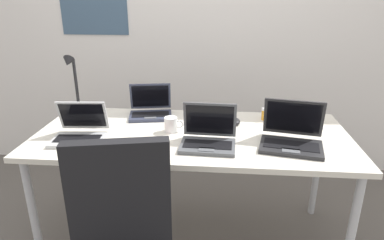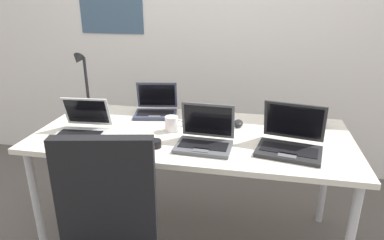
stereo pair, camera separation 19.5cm
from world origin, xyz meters
TOP-DOWN VIEW (x-y plane):
  - ground_plane at (0.00, 0.00)m, footprint 12.00×12.00m
  - wall_back at (-0.00, 1.10)m, footprint 6.00×0.13m
  - desk at (0.00, 0.00)m, footprint 1.80×0.80m
  - desk_lamp at (-0.80, 0.28)m, footprint 0.12×0.18m
  - laptop_back_right at (0.54, -0.13)m, footprint 0.36×0.33m
  - laptop_back_left at (-0.30, 0.27)m, footprint 0.31×0.28m
  - laptop_near_lamp at (0.10, -0.16)m, footprint 0.30×0.24m
  - laptop_near_mouse at (-0.61, -0.14)m, footprint 0.29×0.27m
  - computer_mouse at (0.26, 0.17)m, footprint 0.06×0.10m
  - cell_phone at (-0.61, 0.09)m, footprint 0.07×0.14m
  - headphones at (-0.23, -0.23)m, footprint 0.21×0.18m
  - pill_bottle at (0.44, 0.26)m, footprint 0.04×0.04m
  - book_stack at (0.65, 0.24)m, footprint 0.22×0.16m
  - coffee_mug at (-0.12, 0.01)m, footprint 0.11×0.08m

SIDE VIEW (x-z plane):
  - ground_plane at x=0.00m, z-range 0.00..0.00m
  - desk at x=0.00m, z-range 0.31..1.05m
  - cell_phone at x=-0.61m, z-range 0.74..0.75m
  - headphones at x=-0.23m, z-range 0.74..0.78m
  - computer_mouse at x=0.26m, z-range 0.74..0.77m
  - pill_bottle at x=0.44m, z-range 0.74..0.82m
  - laptop_near_mouse at x=-0.61m, z-range 0.68..0.88m
  - laptop_back_left at x=-0.30m, z-range 0.68..0.88m
  - coffee_mug at x=-0.12m, z-range 0.74..0.83m
  - laptop_near_lamp at x=0.10m, z-range 0.68..0.89m
  - book_stack at x=0.65m, z-range 0.74..0.83m
  - laptop_back_right at x=0.54m, z-range 0.67..0.90m
  - desk_lamp at x=-0.80m, z-range 0.74..1.14m
  - wall_back at x=0.00m, z-range 0.00..2.60m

